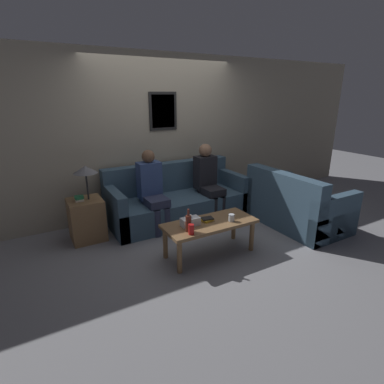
% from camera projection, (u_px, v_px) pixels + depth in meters
% --- Properties ---
extents(ground_plane, '(16.00, 16.00, 0.00)m').
position_uv_depth(ground_plane, '(193.00, 229.00, 4.56)').
color(ground_plane, gray).
extents(wall_back, '(9.00, 0.08, 2.60)m').
position_uv_depth(wall_back, '(163.00, 136.00, 5.01)').
color(wall_back, '#9E937F').
rests_on(wall_back, ground_plane).
extents(couch_main, '(2.23, 0.92, 0.88)m').
position_uv_depth(couch_main, '(177.00, 200.00, 4.93)').
color(couch_main, '#385166').
rests_on(couch_main, ground_plane).
extents(couch_side, '(0.92, 1.43, 0.88)m').
position_uv_depth(couch_side, '(295.00, 207.00, 4.64)').
color(couch_side, '#385166').
rests_on(couch_side, ground_plane).
extents(coffee_table, '(1.18, 0.50, 0.44)m').
position_uv_depth(coffee_table, '(210.00, 227.00, 3.75)').
color(coffee_table, olive).
rests_on(coffee_table, ground_plane).
extents(side_table_with_lamp, '(0.45, 0.45, 1.06)m').
position_uv_depth(side_table_with_lamp, '(87.00, 216.00, 4.17)').
color(side_table_with_lamp, olive).
rests_on(side_table_with_lamp, ground_plane).
extents(wine_bottle, '(0.07, 0.07, 0.28)m').
position_uv_depth(wine_bottle, '(188.00, 223.00, 3.45)').
color(wine_bottle, '#562319').
rests_on(wine_bottle, coffee_table).
extents(drinking_glass, '(0.07, 0.07, 0.09)m').
position_uv_depth(drinking_glass, '(231.00, 218.00, 3.74)').
color(drinking_glass, silver).
rests_on(drinking_glass, coffee_table).
extents(book_stack, '(0.16, 0.13, 0.04)m').
position_uv_depth(book_stack, '(207.00, 219.00, 3.76)').
color(book_stack, gold).
rests_on(book_stack, coffee_table).
extents(soda_can, '(0.07, 0.07, 0.12)m').
position_uv_depth(soda_can, '(191.00, 229.00, 3.39)').
color(soda_can, red).
rests_on(soda_can, coffee_table).
extents(tissue_box, '(0.23, 0.12, 0.15)m').
position_uv_depth(tissue_box, '(190.00, 221.00, 3.62)').
color(tissue_box, silver).
rests_on(tissue_box, coffee_table).
extents(person_left, '(0.34, 0.59, 1.19)m').
position_uv_depth(person_left, '(152.00, 188.00, 4.45)').
color(person_left, '#2D334C').
rests_on(person_left, ground_plane).
extents(person_right, '(0.34, 0.58, 1.20)m').
position_uv_depth(person_right, '(208.00, 178.00, 4.93)').
color(person_right, black).
rests_on(person_right, ground_plane).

